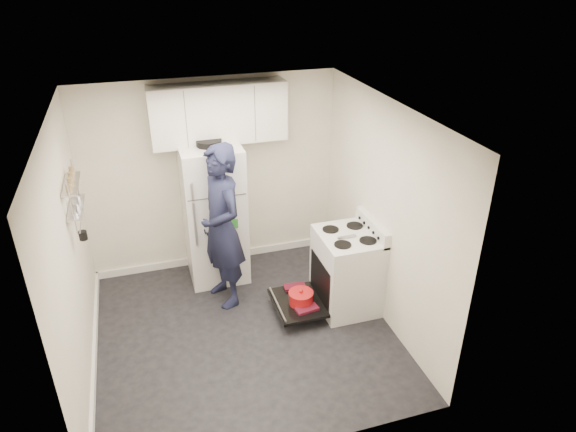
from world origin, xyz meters
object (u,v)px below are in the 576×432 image
object	(u,v)px
open_oven_door	(299,300)
refrigerator	(214,213)
person	(222,227)
electric_range	(346,271)

from	to	relation	value
open_oven_door	refrigerator	size ratio (longest dim) A/B	0.38
person	refrigerator	bearing A→B (deg)	163.80
open_oven_door	person	bearing A→B (deg)	143.99
person	electric_range	bearing A→B (deg)	52.34
electric_range	person	distance (m)	1.53
electric_range	refrigerator	distance (m)	1.78
refrigerator	person	bearing A→B (deg)	-90.55
person	open_oven_door	bearing A→B (deg)	38.34
electric_range	open_oven_door	size ratio (longest dim) A/B	1.57
electric_range	refrigerator	bearing A→B (deg)	140.36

